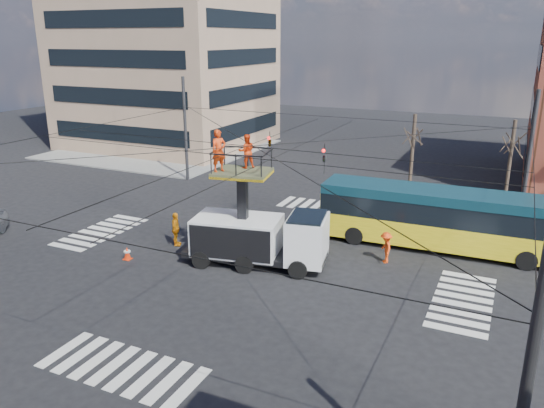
{
  "coord_description": "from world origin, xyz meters",
  "views": [
    {
      "loc": [
        11.22,
        -21.93,
        10.78
      ],
      "look_at": [
        0.47,
        1.07,
        2.78
      ],
      "focal_mm": 35.0,
      "sensor_mm": 36.0,
      "label": 1
    }
  ],
  "objects_px": {
    "city_bus": "(447,218)",
    "flagger": "(386,248)",
    "worker_ground": "(176,229)",
    "traffic_cone": "(127,253)",
    "utility_truck": "(259,224)"
  },
  "relations": [
    {
      "from": "traffic_cone",
      "to": "worker_ground",
      "type": "height_order",
      "value": "worker_ground"
    },
    {
      "from": "city_bus",
      "to": "flagger",
      "type": "bearing_deg",
      "value": -130.14
    },
    {
      "from": "utility_truck",
      "to": "city_bus",
      "type": "xyz_separation_m",
      "value": [
        8.05,
        5.91,
        -0.38
      ]
    },
    {
      "from": "utility_truck",
      "to": "traffic_cone",
      "type": "height_order",
      "value": "utility_truck"
    },
    {
      "from": "city_bus",
      "to": "flagger",
      "type": "relative_size",
      "value": 8.3
    },
    {
      "from": "city_bus",
      "to": "traffic_cone",
      "type": "distance_m",
      "value": 16.62
    },
    {
      "from": "city_bus",
      "to": "flagger",
      "type": "distance_m",
      "value": 4.01
    },
    {
      "from": "city_bus",
      "to": "traffic_cone",
      "type": "xyz_separation_m",
      "value": [
        -14.37,
        -8.22,
        -1.4
      ]
    },
    {
      "from": "city_bus",
      "to": "worker_ground",
      "type": "height_order",
      "value": "city_bus"
    },
    {
      "from": "flagger",
      "to": "city_bus",
      "type": "bearing_deg",
      "value": 113.84
    },
    {
      "from": "flagger",
      "to": "traffic_cone",
      "type": "bearing_deg",
      "value": -94.5
    },
    {
      "from": "utility_truck",
      "to": "worker_ground",
      "type": "relative_size",
      "value": 3.95
    },
    {
      "from": "traffic_cone",
      "to": "worker_ground",
      "type": "bearing_deg",
      "value": 66.16
    },
    {
      "from": "worker_ground",
      "to": "flagger",
      "type": "distance_m",
      "value": 11.09
    },
    {
      "from": "city_bus",
      "to": "worker_ground",
      "type": "xyz_separation_m",
      "value": [
        -13.21,
        -5.59,
        -0.8
      ]
    }
  ]
}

